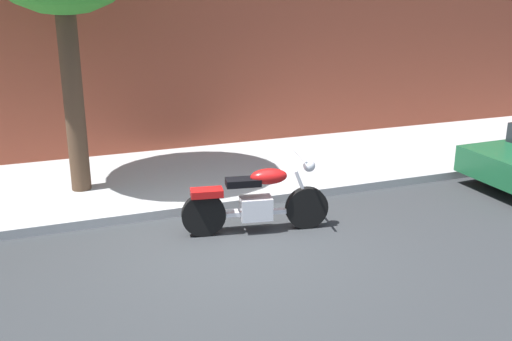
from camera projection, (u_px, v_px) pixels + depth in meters
ground_plane at (234, 246)px, 7.93m from camera, size 60.00×60.00×0.00m
sidewalk at (181, 177)px, 10.53m from camera, size 21.79×3.30×0.14m
motorcycle at (256, 201)px, 8.27m from camera, size 2.07×0.77×1.11m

